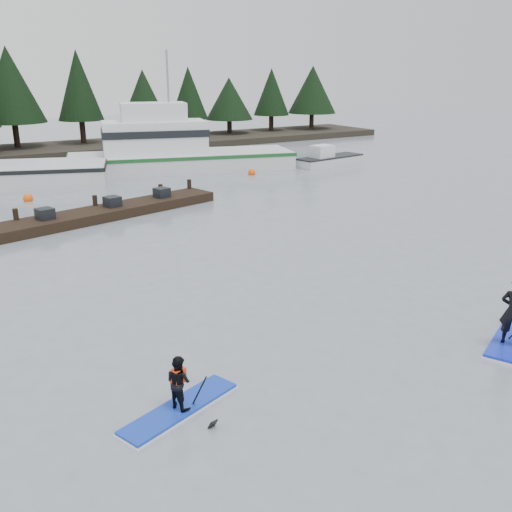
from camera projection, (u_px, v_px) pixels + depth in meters
ground at (381, 361)px, 14.38m from camera, size 160.00×160.00×0.00m
far_shore at (33, 151)px, 48.22m from camera, size 70.00×8.00×0.60m
treeline at (34, 155)px, 48.32m from camera, size 60.00×4.00×8.00m
fishing_boat_medium at (176, 161)px, 41.08m from camera, size 16.42×8.65×9.22m
skiff at (330, 161)px, 43.19m from camera, size 5.89×2.51×0.67m
floating_dock at (86, 216)px, 27.35m from camera, size 14.60×5.27×0.49m
buoy_c at (252, 175)px, 39.43m from camera, size 0.52×0.52×0.52m
buoy_b at (28, 201)px, 31.63m from camera, size 0.54×0.54×0.54m
paddleboard_solo at (179, 393)px, 12.14m from camera, size 2.98×1.63×1.80m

